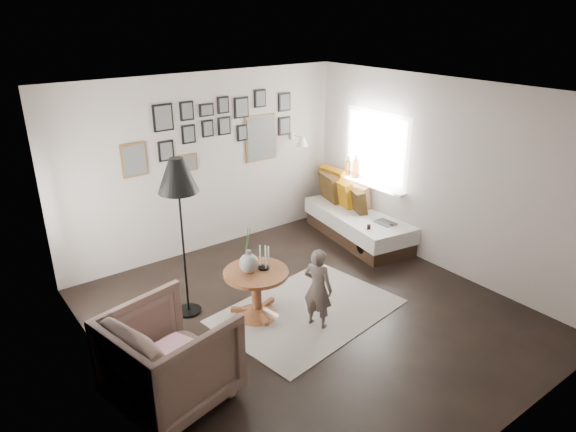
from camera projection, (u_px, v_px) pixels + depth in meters
ground at (310, 315)px, 6.12m from camera, size 4.80×4.80×0.00m
wall_back at (206, 164)px, 7.40m from camera, size 4.50×0.00×4.50m
wall_front at (515, 309)px, 3.85m from camera, size 4.50×0.00×4.50m
wall_left at (108, 273)px, 4.37m from camera, size 0.00×4.80×4.80m
wall_right at (441, 176)px, 6.88m from camera, size 0.00×4.80×4.80m
ceiling at (314, 94)px, 5.14m from camera, size 4.80×4.80×0.00m
door_left at (74, 250)px, 5.36m from camera, size 0.00×2.14×2.14m
window_right at (364, 179)px, 7.97m from camera, size 0.15×1.32×1.30m
gallery_wall at (223, 132)px, 7.38m from camera, size 2.74×0.03×1.08m
wall_sconce at (302, 141)px, 8.01m from camera, size 0.18×0.36×0.16m
rug at (308, 311)px, 6.18m from camera, size 2.29×1.76×0.01m
pedestal_table at (257, 295)px, 6.01m from camera, size 0.76×0.76×0.59m
vase at (249, 260)px, 5.79m from camera, size 0.22×0.22×0.54m
candles at (264, 258)px, 5.89m from camera, size 0.13×0.13×0.28m
daybed at (355, 218)px, 8.11m from camera, size 1.14×2.07×0.96m
magazine_on_daybed at (385, 223)px, 7.57m from camera, size 0.22×0.30×0.02m
armchair at (170, 357)px, 4.65m from camera, size 1.19×1.17×0.92m
armchair_cushion at (171, 352)px, 4.70m from camera, size 0.49×0.50×0.19m
floor_lamp at (178, 182)px, 5.55m from camera, size 0.45×0.45×1.92m
magazine_basket at (167, 388)px, 4.63m from camera, size 0.43×0.43×0.43m
demijohn_large at (368, 244)px, 7.48m from camera, size 0.34×0.34×0.51m
demijohn_small at (390, 242)px, 7.59m from camera, size 0.30×0.30×0.46m
child at (318, 288)px, 5.74m from camera, size 0.35×0.41×0.97m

